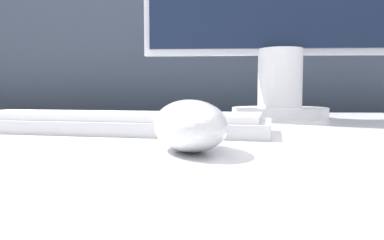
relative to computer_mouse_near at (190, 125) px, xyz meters
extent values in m
cube|color=#333D4C|center=(0.01, 0.74, -0.23)|extent=(5.00, 0.03, 1.08)
ellipsoid|color=silver|center=(0.00, 0.00, 0.00)|extent=(0.08, 0.11, 0.04)
cube|color=silver|center=(-0.11, 0.15, -0.01)|extent=(0.41, 0.18, 0.02)
cube|color=silver|center=(-0.11, 0.15, 0.00)|extent=(0.39, 0.16, 0.01)
cylinder|color=white|center=(0.15, 0.41, -0.01)|extent=(0.18, 0.18, 0.02)
cylinder|color=white|center=(0.15, 0.41, 0.05)|extent=(0.08, 0.08, 0.11)
camera|label=1|loc=(0.02, -0.32, 0.03)|focal=35.00mm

